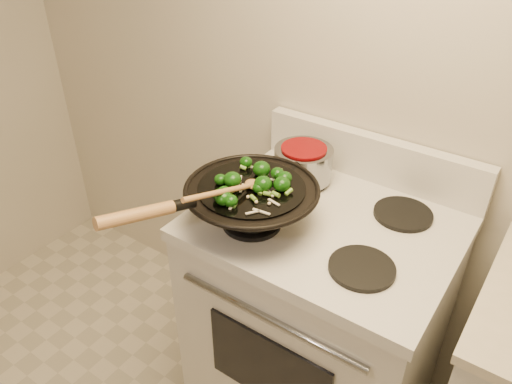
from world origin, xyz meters
The scene contains 5 objects.
stove centered at (-0.01, 1.17, 0.47)m, with size 0.78×0.67×1.08m.
wok centered at (-0.20, 1.02, 1.00)m, with size 0.40×0.64×0.21m.
stirfry centered at (-0.19, 1.01, 1.07)m, with size 0.22×0.26×0.05m.
wooden_spoon centered at (-0.20, 0.95, 1.08)m, with size 0.09×0.28×0.08m.
saucepan centered at (-0.19, 1.32, 0.99)m, with size 0.20×0.31×0.12m.
Camera 1 is at (0.50, 0.04, 1.83)m, focal length 35.00 mm.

